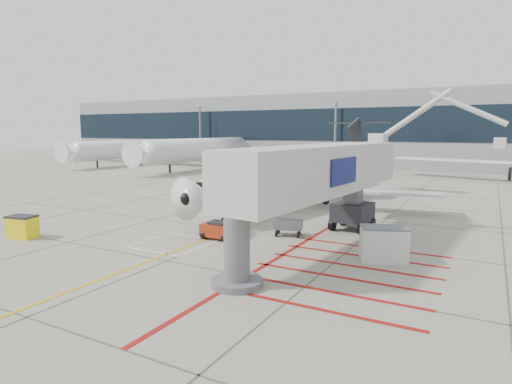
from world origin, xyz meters
The scene contains 13 objects.
ground_plane centered at (0.00, 0.00, 0.00)m, with size 260.00×260.00×0.00m, color gray.
regional_jet centered at (-0.85, 12.06, 4.08)m, with size 24.71×31.16×8.17m, color silver, non-canonical shape.
jet_bridge centered at (5.98, 1.60, 4.09)m, with size 9.68×20.43×8.17m, color beige, non-canonical shape.
pushback_tug centered at (-0.23, 1.34, 0.62)m, with size 2.11×1.32×1.23m, color #A32C0F, non-canonical shape.
spill_bin centered at (-11.64, -4.62, 0.75)m, with size 1.72×1.15×1.49m, color yellow, non-canonical shape.
baggage_cart centered at (3.42, 4.26, 0.57)m, with size 1.82×1.15×1.15m, color #515155, non-canonical shape.
ground_power_unit centered at (10.24, 1.62, 0.95)m, with size 2.40×1.40×1.90m, color silver, non-canonical shape.
cone_nose centered at (-1.47, 3.37, 0.27)m, with size 0.40×0.40×0.55m, color #FA540D.
cone_side centered at (-1.21, 6.03, 0.25)m, with size 0.35×0.35×0.49m, color #F45C0C.
terminal_building centered at (10.00, 70.00, 7.00)m, with size 180.00×28.00×14.00m, color gray.
terminal_glass_band centered at (10.00, 55.95, 8.00)m, with size 180.00×0.10×6.00m, color black.
bg_aircraft_a centered at (-50.00, 46.00, 5.58)m, with size 33.47×37.19×11.16m, color silver, non-canonical shape.
bg_aircraft_b centered at (-31.46, 46.00, 6.17)m, with size 37.04×41.15×12.35m, color silver, non-canonical shape.
Camera 1 is at (14.95, -21.21, 7.00)m, focal length 30.00 mm.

